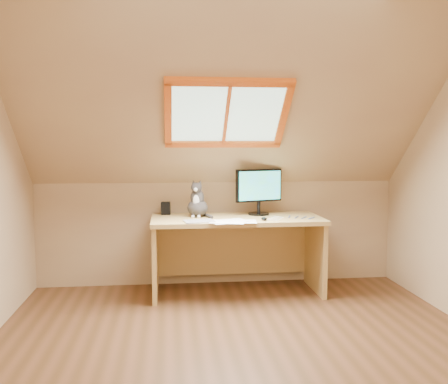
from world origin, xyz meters
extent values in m
plane|color=brown|center=(0.00, 0.00, 0.00)|extent=(3.50, 3.50, 0.00)
cube|color=tan|center=(0.00, -1.75, 1.20)|extent=(3.50, 0.02, 2.40)
cube|color=tan|center=(0.00, 1.75, 0.50)|extent=(3.50, 0.02, 1.00)
cube|color=tan|center=(0.00, 0.97, 1.70)|extent=(3.50, 1.56, 1.41)
cube|color=#B2E0CC|center=(0.00, 1.05, 1.63)|extent=(0.90, 0.53, 0.48)
cube|color=orange|center=(0.00, 1.05, 1.63)|extent=(1.02, 0.64, 0.59)
cube|color=tan|center=(0.13, 1.38, 0.69)|extent=(1.55, 0.68, 0.04)
cube|color=tan|center=(-0.61, 1.38, 0.33)|extent=(0.04, 0.61, 0.67)
cube|color=tan|center=(0.88, 1.38, 0.33)|extent=(0.04, 0.61, 0.67)
cube|color=tan|center=(0.13, 1.69, 0.33)|extent=(1.45, 0.03, 0.47)
cylinder|color=black|center=(0.36, 1.52, 0.72)|extent=(0.20, 0.20, 0.02)
cylinder|color=black|center=(0.36, 1.52, 0.78)|extent=(0.03, 0.03, 0.11)
cube|color=black|center=(0.36, 1.52, 0.99)|extent=(0.46, 0.18, 0.31)
cube|color=blue|center=(0.37, 1.49, 0.99)|extent=(0.41, 0.14, 0.27)
ellipsoid|color=#3C3735|center=(-0.22, 1.47, 0.79)|extent=(0.23, 0.26, 0.16)
ellipsoid|color=#3C3735|center=(-0.22, 1.45, 0.88)|extent=(0.15, 0.15, 0.18)
ellipsoid|color=silver|center=(-0.23, 1.40, 0.86)|extent=(0.07, 0.05, 0.10)
ellipsoid|color=#3C3735|center=(-0.23, 1.41, 0.98)|extent=(0.12, 0.11, 0.09)
sphere|color=silver|center=(-0.24, 1.37, 0.97)|extent=(0.04, 0.04, 0.04)
cone|color=#3C3735|center=(-0.26, 1.44, 1.03)|extent=(0.05, 0.05, 0.06)
cone|color=#3C3735|center=(-0.20, 1.42, 1.03)|extent=(0.05, 0.05, 0.06)
cube|color=black|center=(-0.51, 1.63, 0.77)|extent=(0.09, 0.09, 0.12)
cube|color=#B2B2B7|center=(-0.23, 1.15, 0.71)|extent=(0.28, 0.22, 0.01)
ellipsoid|color=black|center=(0.35, 1.17, 0.72)|extent=(0.06, 0.10, 0.03)
cube|color=white|center=(0.10, 1.12, 0.71)|extent=(0.33, 0.27, 0.00)
cube|color=white|center=(0.10, 1.12, 0.71)|extent=(0.32, 0.24, 0.00)
cube|color=white|center=(0.10, 1.12, 0.71)|extent=(0.35, 0.30, 0.00)
cube|color=white|center=(0.10, 1.12, 0.71)|extent=(0.34, 0.28, 0.00)
camera|label=1|loc=(-0.49, -3.08, 1.38)|focal=40.00mm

